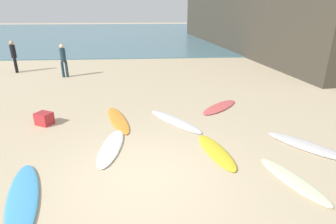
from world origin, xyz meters
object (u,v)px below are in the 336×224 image
object	(u,v)px
surfboard_6	(293,180)
beachgoer_mid	(14,55)
surfboard_5	(175,121)
surfboard_2	(306,145)
beachgoer_near	(63,59)
surfboard_4	(23,198)
surfboard_7	(111,147)
surfboard_1	(216,151)
surfboard_3	(220,107)
surfboard_0	(118,120)
beach_cooler	(44,119)

from	to	relation	value
surfboard_6	beachgoer_mid	size ratio (longest dim) A/B	1.09
surfboard_6	surfboard_5	bearing A→B (deg)	104.58
surfboard_2	beachgoer_near	world-z (taller)	beachgoer_near
surfboard_2	beachgoer_mid	distance (m)	15.23
surfboard_4	beachgoer_mid	distance (m)	12.51
surfboard_5	surfboard_7	distance (m)	2.47
surfboard_2	surfboard_6	world-z (taller)	surfboard_2
surfboard_5	beachgoer_mid	distance (m)	11.45
surfboard_1	beachgoer_mid	distance (m)	13.53
surfboard_4	surfboard_5	distance (m)	4.91
surfboard_6	beachgoer_near	bearing A→B (deg)	108.39
surfboard_2	surfboard_3	distance (m)	3.52
beachgoer_mid	surfboard_0	bearing A→B (deg)	-156.91
surfboard_7	beachgoer_near	size ratio (longest dim) A/B	1.25
beachgoer_near	surfboard_4	bearing A→B (deg)	-83.73
surfboard_3	surfboard_6	distance (m)	4.66
surfboard_7	beach_cooler	distance (m)	2.90
surfboard_5	surfboard_7	bearing A→B (deg)	-173.84
surfboard_2	surfboard_7	distance (m)	5.22
surfboard_5	surfboard_2	bearing A→B (deg)	-64.89
surfboard_1	surfboard_4	size ratio (longest dim) A/B	0.76
surfboard_1	surfboard_2	bearing A→B (deg)	-8.42
surfboard_0	surfboard_3	size ratio (longest dim) A/B	1.20
surfboard_6	beachgoer_mid	distance (m)	15.44
surfboard_1	surfboard_5	world-z (taller)	surfboard_1
surfboard_1	surfboard_5	bearing A→B (deg)	101.13
surfboard_3	surfboard_5	bearing A→B (deg)	78.81
surfboard_4	surfboard_7	world-z (taller)	surfboard_4
surfboard_1	beach_cooler	xyz separation A→B (m)	(-5.02, 2.22, 0.16)
surfboard_0	surfboard_7	size ratio (longest dim) A/B	1.13
surfboard_2	surfboard_6	size ratio (longest dim) A/B	1.11
surfboard_1	surfboard_2	world-z (taller)	surfboard_2
beachgoer_near	surfboard_2	bearing A→B (deg)	-48.85
surfboard_2	beach_cooler	bearing A→B (deg)	-52.85
surfboard_1	surfboard_7	world-z (taller)	surfboard_1
surfboard_4	beachgoer_mid	xyz separation A→B (m)	(-4.92, 11.46, 0.95)
surfboard_5	surfboard_6	distance (m)	4.08
surfboard_2	surfboard_4	bearing A→B (deg)	-23.39
surfboard_4	surfboard_2	bearing A→B (deg)	-4.17
surfboard_4	surfboard_3	bearing A→B (deg)	25.08
surfboard_2	surfboard_4	distance (m)	6.89
surfboard_2	surfboard_7	bearing A→B (deg)	-40.80
surfboard_3	beachgoer_near	xyz separation A→B (m)	(-6.99, 5.31, 0.93)
surfboard_1	beachgoer_near	world-z (taller)	beachgoer_near
surfboard_1	beachgoer_mid	world-z (taller)	beachgoer_mid
surfboard_2	beach_cooler	distance (m)	7.80
surfboard_1	beachgoer_near	distance (m)	10.56
beach_cooler	surfboard_0	bearing A→B (deg)	3.34
surfboard_0	surfboard_5	bearing A→B (deg)	154.48
beachgoer_near	beach_cooler	distance (m)	6.50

